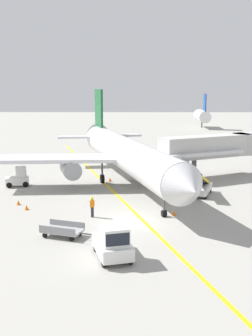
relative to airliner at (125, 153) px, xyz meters
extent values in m
plane|color=#9E9B93|center=(0.61, -12.57, -3.42)|extent=(300.00, 300.00, 0.00)
cube|color=yellow|center=(0.15, -7.57, -3.41)|extent=(22.51, 76.94, 0.01)
cylinder|color=silver|center=(0.15, -0.52, 0.03)|extent=(11.50, 29.74, 3.30)
cone|color=silver|center=(4.65, -16.09, 0.03)|extent=(3.77, 3.20, 3.23)
cone|color=silver|center=(-4.40, 15.23, 0.43)|extent=(3.79, 3.56, 3.14)
cube|color=silver|center=(6.93, 3.00, -0.37)|extent=(13.54, 10.01, 0.36)
cylinder|color=gray|center=(5.63, 1.58, -1.37)|extent=(2.71, 3.60, 1.90)
cube|color=silver|center=(-7.46, -1.16, -0.37)|extent=(13.28, 5.32, 0.36)
cylinder|color=gray|center=(-5.61, -1.67, -1.37)|extent=(2.71, 3.60, 1.90)
cube|color=#19592D|center=(-3.74, 12.93, 4.08)|extent=(1.38, 3.92, 5.20)
cube|color=silver|center=(-0.74, 13.37, 0.43)|extent=(5.65, 4.13, 0.24)
cube|color=silver|center=(-6.51, 11.71, 0.43)|extent=(5.46, 2.91, 0.24)
cylinder|color=#4C4C51|center=(3.35, -11.57, -1.86)|extent=(0.20, 0.20, 3.12)
cylinder|color=black|center=(3.35, -11.57, -3.14)|extent=(0.49, 0.64, 0.56)
cylinder|color=#4C4C51|center=(1.71, 2.01, -1.86)|extent=(0.20, 0.20, 3.12)
cylinder|color=black|center=(1.71, 2.01, -2.94)|extent=(0.60, 1.02, 0.96)
cylinder|color=#4C4C51|center=(-2.52, 0.79, -1.86)|extent=(0.20, 0.20, 3.12)
cylinder|color=black|center=(-2.52, 0.79, -2.94)|extent=(0.60, 1.02, 0.96)
cube|color=black|center=(4.09, -14.16, 0.38)|extent=(2.97, 1.74, 0.60)
cube|color=beige|center=(9.51, 4.27, 0.18)|extent=(11.86, 7.79, 2.50)
cylinder|color=beige|center=(14.58, 6.87, 0.18)|extent=(3.20, 3.20, 2.50)
cylinder|color=#59595B|center=(7.90, 3.45, -2.24)|extent=(0.56, 0.56, 2.35)
cube|color=#333338|center=(7.90, 3.45, -3.17)|extent=(1.80, 1.40, 0.50)
cube|color=silver|center=(-0.48, -20.03, -2.72)|extent=(2.79, 3.98, 0.80)
cube|color=silver|center=(-0.31, -20.64, -1.77)|extent=(1.90, 1.97, 1.10)
cube|color=black|center=(-0.10, -21.38, -1.77)|extent=(1.39, 0.46, 0.77)
cylinder|color=black|center=(0.64, -21.03, -3.12)|extent=(0.37, 0.64, 0.60)
cylinder|color=black|center=(-0.92, -21.46, -3.12)|extent=(0.37, 0.64, 0.60)
cylinder|color=black|center=(-0.03, -18.60, -3.12)|extent=(0.37, 0.64, 0.60)
cylinder|color=black|center=(-1.59, -19.03, -3.12)|extent=(0.37, 0.64, 0.60)
cube|color=silver|center=(-11.43, -0.95, -2.77)|extent=(2.66, 1.89, 0.70)
cube|color=silver|center=(-11.02, -0.83, -1.87)|extent=(1.32, 1.29, 1.10)
cube|color=black|center=(-10.52, -0.70, -1.87)|extent=(0.34, 0.96, 0.77)
cylinder|color=black|center=(-10.76, -0.19, -3.12)|extent=(0.64, 0.37, 0.60)
cylinder|color=black|center=(-10.47, -1.25, -3.12)|extent=(0.64, 0.37, 0.60)
cylinder|color=black|center=(-12.38, -0.64, -3.12)|extent=(0.64, 0.37, 0.60)
cylinder|color=black|center=(-12.09, -1.70, -3.12)|extent=(0.64, 0.37, 0.60)
cube|color=silver|center=(7.54, -4.36, -2.82)|extent=(2.65, 4.08, 0.60)
cylinder|color=black|center=(7.71, -5.82, -3.12)|extent=(0.40, 0.64, 0.60)
cylinder|color=black|center=(6.50, -5.41, -3.12)|extent=(0.40, 0.64, 0.60)
cylinder|color=black|center=(8.57, -3.31, -3.12)|extent=(0.40, 0.64, 0.60)
cylinder|color=black|center=(7.37, -2.89, -3.12)|extent=(0.40, 0.64, 0.60)
cube|color=black|center=(7.34, -4.93, -1.87)|extent=(2.47, 5.02, 1.76)
cube|color=yellow|center=(7.77, -5.07, -1.75)|extent=(1.71, 4.77, 1.84)
cube|color=yellow|center=(6.92, -4.78, -1.75)|extent=(1.71, 4.77, 1.84)
cube|color=#A5A5A8|center=(-4.16, -16.38, -2.98)|extent=(3.13, 2.33, 0.16)
cube|color=#4C4C51|center=(-2.41, -16.98, -3.00)|extent=(0.88, 0.37, 0.08)
cylinder|color=#4C4C51|center=(-1.98, -17.13, -3.00)|extent=(0.12, 0.12, 0.05)
cube|color=gray|center=(-3.92, -15.67, -2.73)|extent=(2.67, 0.96, 0.50)
cube|color=gray|center=(-4.40, -17.09, -2.73)|extent=(2.67, 0.96, 0.50)
cylinder|color=black|center=(-2.97, -16.16, -3.24)|extent=(0.38, 0.23, 0.36)
cylinder|color=black|center=(-3.36, -17.29, -3.24)|extent=(0.38, 0.23, 0.36)
cylinder|color=black|center=(-4.96, -15.48, -3.24)|extent=(0.38, 0.23, 0.36)
cylinder|color=black|center=(-5.35, -16.61, -3.24)|extent=(0.38, 0.23, 0.36)
cylinder|color=#26262D|center=(-2.47, -11.75, -2.99)|extent=(0.24, 0.24, 0.85)
cube|color=orange|center=(-2.47, -11.75, -2.29)|extent=(0.36, 0.22, 0.56)
sphere|color=#9E7051|center=(-2.47, -11.75, -1.90)|extent=(0.20, 0.20, 0.20)
sphere|color=yellow|center=(-2.47, -11.75, -1.84)|extent=(0.24, 0.24, 0.24)
cone|color=orange|center=(-8.31, -9.73, -3.20)|extent=(0.36, 0.36, 0.44)
cone|color=orange|center=(-9.42, -8.20, -3.20)|extent=(0.36, 0.36, 0.44)
cone|color=orange|center=(4.19, -11.19, -3.20)|extent=(0.36, 0.36, 0.44)
cone|color=orange|center=(-1.71, 1.60, -3.20)|extent=(0.36, 0.36, 0.44)
cylinder|color=silver|center=(18.92, 65.96, -0.32)|extent=(3.00, 10.00, 3.00)
cylinder|color=#3F3F3F|center=(18.92, 65.96, -2.62)|extent=(0.30, 0.30, 1.60)
cube|color=navy|center=(18.92, 62.46, 3.18)|extent=(0.24, 3.20, 4.40)
camera|label=1|loc=(0.70, -44.89, 6.91)|focal=45.57mm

